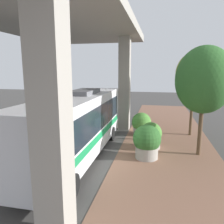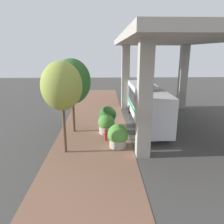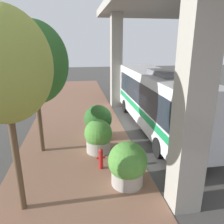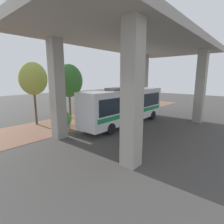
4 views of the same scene
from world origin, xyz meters
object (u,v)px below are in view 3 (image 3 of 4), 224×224
at_px(planter_back, 128,164).
at_px(street_tree_far, 3,67).
at_px(planter_middle, 98,122).
at_px(planter_front, 98,136).
at_px(fire_hydrant, 101,159).
at_px(street_tree_near, 33,63).
at_px(bus, 157,98).

xyz_separation_m(planter_back, street_tree_far, (-3.74, -0.75, 3.83)).
bearing_deg(planter_middle, street_tree_far, -119.83).
relative_size(planter_front, planter_back, 0.97).
height_order(planter_front, street_tree_far, street_tree_far).
xyz_separation_m(planter_front, planter_middle, (0.16, 1.72, 0.15)).
bearing_deg(street_tree_far, planter_back, 11.36).
distance_m(fire_hydrant, street_tree_far, 5.46).
bearing_deg(planter_middle, street_tree_near, -158.75).
distance_m(bus, fire_hydrant, 5.97).
xyz_separation_m(planter_front, planter_back, (0.84, -2.88, 0.03)).
relative_size(fire_hydrant, planter_front, 0.56).
height_order(planter_middle, planter_back, planter_middle).
bearing_deg(planter_back, fire_hydrant, 125.64).
height_order(planter_front, planter_middle, planter_middle).
height_order(bus, planter_back, bus).
xyz_separation_m(bus, planter_middle, (-3.77, -0.79, -1.09)).
bearing_deg(street_tree_far, bus, 41.93).
relative_size(fire_hydrant, planter_middle, 0.49).
bearing_deg(planter_back, street_tree_far, -168.64).
relative_size(bus, planter_back, 6.19).
distance_m(fire_hydrant, planter_front, 1.67).
height_order(fire_hydrant, planter_front, planter_front).
height_order(fire_hydrant, planter_back, planter_back).
xyz_separation_m(fire_hydrant, street_tree_far, (-2.85, -2.00, 4.21)).
bearing_deg(planter_front, planter_middle, 84.62).
relative_size(planter_back, street_tree_far, 0.28).
height_order(fire_hydrant, street_tree_near, street_tree_near).
xyz_separation_m(bus, planter_front, (-3.94, -2.52, -1.24)).
bearing_deg(street_tree_near, bus, 16.15).
bearing_deg(street_tree_near, street_tree_far, -90.70).
bearing_deg(planter_front, street_tree_near, 169.09).
xyz_separation_m(fire_hydrant, planter_front, (0.06, 1.63, 0.35)).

